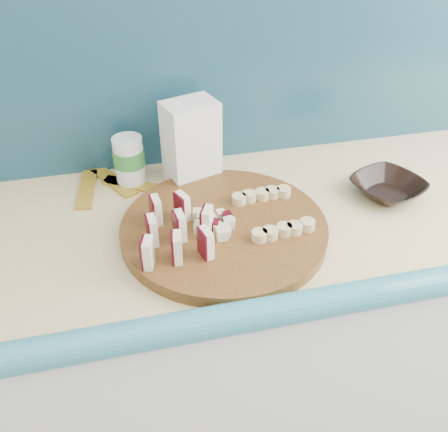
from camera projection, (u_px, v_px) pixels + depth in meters
name	position (u px, v px, depth m)	size (l,w,h in m)	color
kitchen_counter	(233.00, 345.00, 1.41)	(2.20, 0.63, 0.91)	white
backsplash	(207.00, 66.00, 1.22)	(2.20, 0.02, 0.50)	teal
cutting_board	(224.00, 229.00, 1.08)	(0.45, 0.45, 0.03)	#45250E
apple_wedges	(176.00, 229.00, 1.01)	(0.15, 0.18, 0.06)	#F4E7C3
apple_chunks	(211.00, 221.00, 1.06)	(0.07, 0.07, 0.02)	beige
banana_slices	(272.00, 212.00, 1.09)	(0.15, 0.17, 0.02)	tan
brown_bowl	(388.00, 188.00, 1.20)	(0.16, 0.16, 0.04)	black
flour_bag	(191.00, 143.00, 1.20)	(0.12, 0.09, 0.21)	silver
canister	(129.00, 160.00, 1.22)	(0.08, 0.08, 0.12)	white
banana_peel	(112.00, 185.00, 1.24)	(0.23, 0.19, 0.01)	gold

